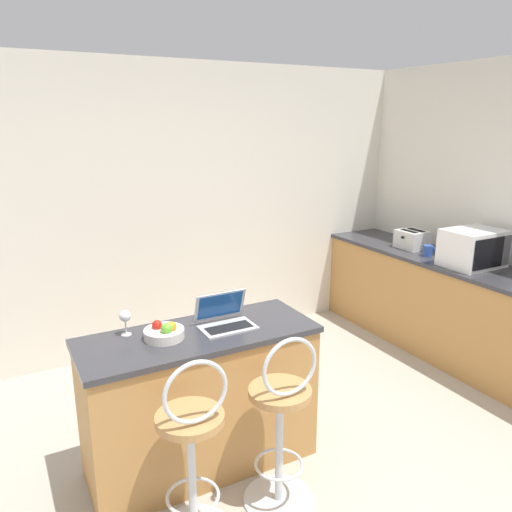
% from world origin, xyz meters
% --- Properties ---
extents(wall_back, '(12.00, 0.06, 2.60)m').
position_xyz_m(wall_back, '(0.00, 2.58, 1.30)').
color(wall_back, silver).
rests_on(wall_back, ground_plane).
extents(breakfast_bar, '(1.40, 0.55, 0.89)m').
position_xyz_m(breakfast_bar, '(-0.40, 0.80, 0.45)').
color(breakfast_bar, '#B27C42').
rests_on(breakfast_bar, ground_plane).
extents(counter_right, '(0.63, 3.08, 0.89)m').
position_xyz_m(counter_right, '(2.18, 1.02, 0.45)').
color(counter_right, '#B27C42').
rests_on(counter_right, ground_plane).
extents(bar_stool_near, '(0.40, 0.40, 1.04)m').
position_xyz_m(bar_stool_near, '(-0.65, 0.27, 0.50)').
color(bar_stool_near, silver).
rests_on(bar_stool_near, ground_plane).
extents(bar_stool_far, '(0.40, 0.40, 1.04)m').
position_xyz_m(bar_stool_far, '(-0.14, 0.27, 0.50)').
color(bar_stool_far, silver).
rests_on(bar_stool_far, ground_plane).
extents(laptop, '(0.33, 0.25, 0.20)m').
position_xyz_m(laptop, '(-0.22, 0.82, 0.94)').
color(laptop, '#B7BABF').
rests_on(laptop, breakfast_bar).
extents(microwave, '(0.49, 0.37, 0.31)m').
position_xyz_m(microwave, '(2.17, 0.98, 1.05)').
color(microwave, white).
rests_on(microwave, counter_right).
extents(toaster, '(0.25, 0.27, 0.18)m').
position_xyz_m(toaster, '(2.17, 1.68, 0.98)').
color(toaster, silver).
rests_on(toaster, counter_right).
extents(wine_glass_short, '(0.07, 0.07, 0.15)m').
position_xyz_m(wine_glass_short, '(-0.78, 0.97, 1.00)').
color(wine_glass_short, silver).
rests_on(wine_glass_short, breakfast_bar).
extents(mug_blue, '(0.10, 0.09, 0.10)m').
position_xyz_m(mug_blue, '(2.09, 1.39, 0.94)').
color(mug_blue, '#2D51AD').
rests_on(mug_blue, counter_right).
extents(fruit_bowl, '(0.23, 0.23, 0.11)m').
position_xyz_m(fruit_bowl, '(-0.60, 0.82, 0.93)').
color(fruit_bowl, silver).
rests_on(fruit_bowl, breakfast_bar).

